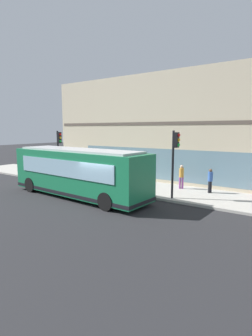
# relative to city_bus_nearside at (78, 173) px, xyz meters

# --- Properties ---
(ground) EXTENTS (120.00, 120.00, 0.00)m
(ground) POSITION_rel_city_bus_nearside_xyz_m (-0.55, -2.76, -1.55)
(ground) COLOR #262628
(sidewalk_curb) EXTENTS (4.36, 40.00, 0.15)m
(sidewalk_curb) POSITION_rel_city_bus_nearside_xyz_m (4.23, -2.76, -1.48)
(sidewalk_curb) COLOR #B2ADA3
(sidewalk_curb) RESTS_ON ground
(building_corner) EXTENTS (7.83, 22.25, 8.62)m
(building_corner) POSITION_rel_city_bus_nearside_xyz_m (10.30, -2.76, 2.75)
(building_corner) COLOR beige
(building_corner) RESTS_ON ground
(city_bus_nearside) EXTENTS (3.08, 10.16, 3.07)m
(city_bus_nearside) POSITION_rel_city_bus_nearside_xyz_m (0.00, 0.00, 0.00)
(city_bus_nearside) COLOR #197247
(city_bus_nearside) RESTS_ON ground
(traffic_light_near_corner) EXTENTS (0.32, 0.49, 4.07)m
(traffic_light_near_corner) POSITION_rel_city_bus_nearside_xyz_m (2.56, -5.48, 1.43)
(traffic_light_near_corner) COLOR black
(traffic_light_near_corner) RESTS_ON sidewalk_curb
(traffic_light_down_block) EXTENTS (0.32, 0.49, 4.02)m
(traffic_light_down_block) POSITION_rel_city_bus_nearside_xyz_m (2.75, 4.85, 1.40)
(traffic_light_down_block) COLOR black
(traffic_light_down_block) RESTS_ON sidewalk_curb
(pedestrian_near_hydrant) EXTENTS (0.32, 0.32, 1.59)m
(pedestrian_near_hydrant) POSITION_rel_city_bus_nearside_xyz_m (5.21, -6.84, -0.49)
(pedestrian_near_hydrant) COLOR black
(pedestrian_near_hydrant) RESTS_ON sidewalk_curb
(pedestrian_near_building_entrance) EXTENTS (0.32, 0.32, 1.73)m
(pedestrian_near_building_entrance) POSITION_rel_city_bus_nearside_xyz_m (5.08, 5.83, -0.40)
(pedestrian_near_building_entrance) COLOR #99994C
(pedestrian_near_building_entrance) RESTS_ON sidewalk_curb
(pedestrian_walking_along_curb) EXTENTS (0.32, 0.32, 1.68)m
(pedestrian_walking_along_curb) POSITION_rel_city_bus_nearside_xyz_m (5.30, -4.79, -0.44)
(pedestrian_walking_along_curb) COLOR #8C3F8C
(pedestrian_walking_along_curb) RESTS_ON sidewalk_curb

